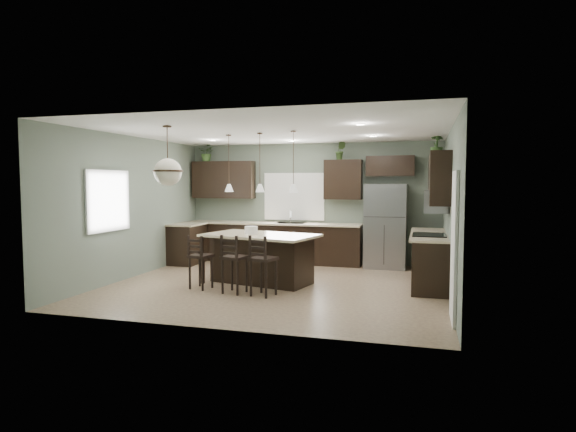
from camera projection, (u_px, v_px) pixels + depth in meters
The scene contains 33 objects.
ground at pixel (277, 285), 8.84m from camera, with size 6.00×6.00×0.00m, color #9E8466.
pantry_door at pixel (454, 247), 6.48m from camera, with size 0.04×0.82×2.04m, color white.
window_back at pixel (294, 197), 11.47m from camera, with size 1.35×0.02×1.00m, color white.
window_left at pixel (108, 201), 8.77m from camera, with size 0.02×1.10×1.00m, color white.
left_return_cabs at pixel (187, 244), 11.17m from camera, with size 0.60×0.90×0.90m, color black.
left_return_countertop at pixel (188, 224), 11.13m from camera, with size 0.66×0.96×0.04m, color beige.
back_lower_cabs at pixel (273, 243), 11.39m from camera, with size 4.20×0.60×0.90m, color black.
back_countertop at pixel (272, 223), 11.34m from camera, with size 4.20×0.66×0.04m, color beige.
sink_inset at pixel (291, 223), 11.22m from camera, with size 0.70×0.45×0.01m, color gray.
faucet at pixel (290, 217), 11.18m from camera, with size 0.02×0.02×0.28m, color silver.
back_upper_left at pixel (224, 180), 11.76m from camera, with size 1.55×0.34×0.90m, color black.
back_upper_right at pixel (343, 180), 10.97m from camera, with size 0.85×0.34×0.90m, color black.
fridge_header at pixel (390, 166), 10.66m from camera, with size 1.05×0.34×0.45m, color black.
right_lower_cabs at pixel (430, 260), 8.92m from camera, with size 0.60×2.35×0.90m, color black.
right_countertop at pixel (429, 235), 8.90m from camera, with size 0.66×2.35×0.04m, color beige.
cooktop at pixel (429, 235), 8.63m from camera, with size 0.58×0.75×0.02m, color black.
wall_oven_front at pixel (412, 261), 8.74m from camera, with size 0.01×0.72×0.60m, color gray.
right_upper_cabs at pixel (439, 179), 8.78m from camera, with size 0.34×2.35×0.90m, color black.
microwave at pixel (436, 201), 8.56m from camera, with size 0.40×0.75×0.40m, color gray.
refrigerator at pixel (386, 226), 10.62m from camera, with size 0.90×0.74×1.85m, color gray.
kitchen_island at pixel (260, 259), 8.96m from camera, with size 2.05×1.16×0.92m, color black.
serving_dish at pixel (251, 230), 9.02m from camera, with size 0.24×0.24×0.14m, color silver.
bar_stool_left at pixel (201, 262), 8.50m from camera, with size 0.36×0.36×0.96m, color black.
bar_stool_center at pixel (235, 264), 8.16m from camera, with size 0.37×0.37×1.01m, color black.
bar_stool_right at pixel (263, 266), 7.96m from camera, with size 0.38×0.38×1.02m, color black.
pendant_left at pixel (229, 163), 9.17m from camera, with size 0.17×0.17×1.10m, color white, non-canonical shape.
pendant_center at pixel (260, 163), 8.84m from camera, with size 0.17×0.17×1.10m, color white, non-canonical shape.
pendant_right at pixel (293, 162), 8.50m from camera, with size 0.17×0.17×1.10m, color silver, non-canonical shape.
chandelier at pixel (168, 156), 7.74m from camera, with size 0.48×0.48×0.97m, color beige, non-canonical shape.
plant_back_left at pixel (207, 153), 11.80m from camera, with size 0.39×0.34×0.43m, color #335123.
plant_back_right at pixel (340, 151), 10.91m from camera, with size 0.23×0.19×0.42m, color #344E22.
plant_right_wall at pixel (437, 145), 9.50m from camera, with size 0.25×0.25×0.44m, color #335425.
room_shell at pixel (277, 193), 8.72m from camera, with size 6.00×6.00×6.00m.
Camera 1 is at (2.55, -8.35, 1.89)m, focal length 30.00 mm.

